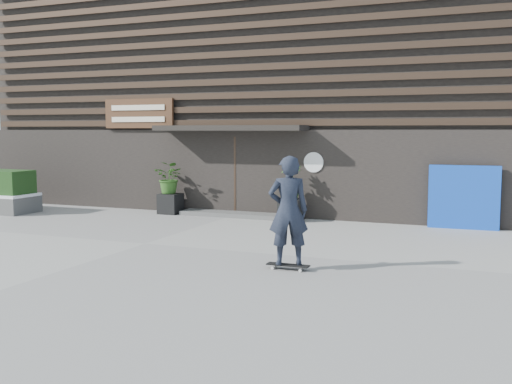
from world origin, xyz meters
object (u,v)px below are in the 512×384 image
at_px(planter_pot_left, 170,204).
at_px(skateboarder, 288,211).
at_px(planter_pot_right, 291,210).
at_px(blue_tarp, 464,197).

bearing_deg(planter_pot_left, skateboarder, -44.73).
bearing_deg(planter_pot_right, planter_pot_left, 180.00).
xyz_separation_m(planter_pot_left, planter_pot_right, (3.80, 0.00, 0.00)).
bearing_deg(planter_pot_left, planter_pot_right, 0.00).
height_order(planter_pot_right, blue_tarp, blue_tarp).
distance_m(planter_pot_left, skateboarder, 7.95).
relative_size(blue_tarp, skateboarder, 0.84).
relative_size(planter_pot_left, blue_tarp, 0.35).
distance_m(planter_pot_right, skateboarder, 5.91).
height_order(planter_pot_left, planter_pot_right, same).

